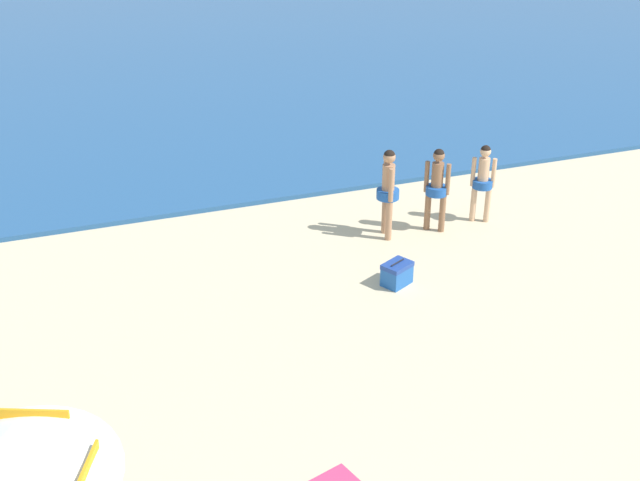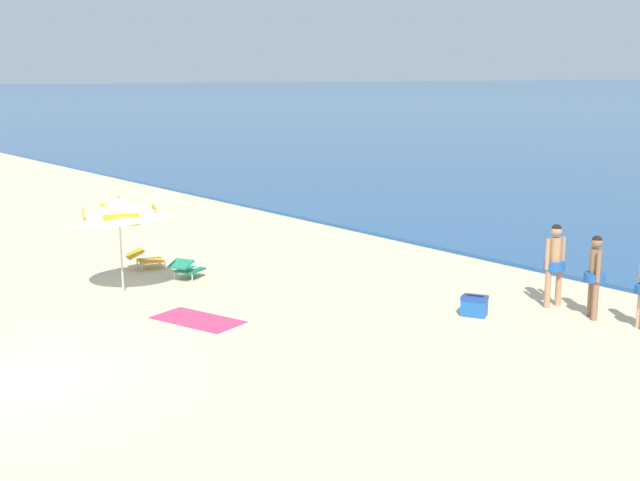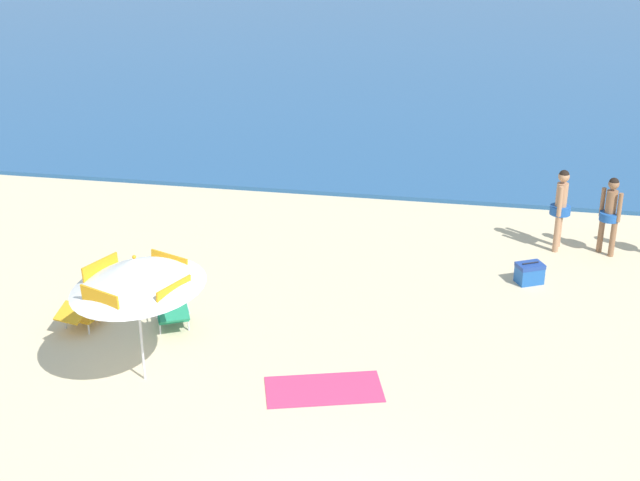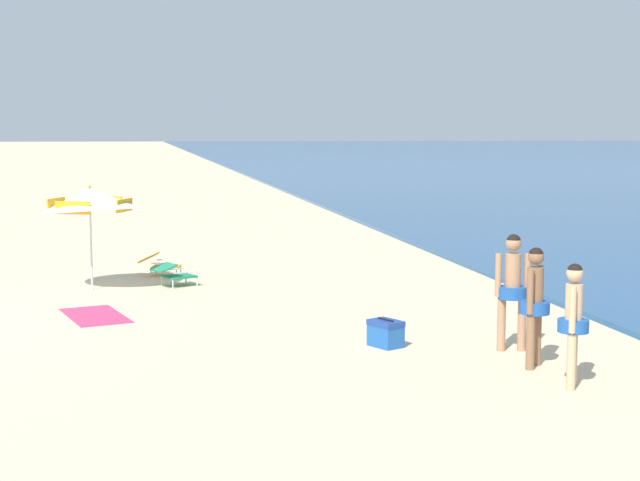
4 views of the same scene
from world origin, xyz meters
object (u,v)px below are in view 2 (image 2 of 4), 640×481
beach_umbrella_striped_main (119,209)px  lounge_chair_beside_umbrella (187,268)px  cooler_box (474,306)px  person_standing_near_shore (555,259)px  beach_towel (198,320)px  lounge_chair_under_umbrella (145,258)px  person_standing_beside (595,271)px

beach_umbrella_striped_main → lounge_chair_beside_umbrella: size_ratio=2.89×
beach_umbrella_striped_main → cooler_box: bearing=37.4°
lounge_chair_beside_umbrella → person_standing_near_shore: size_ratio=0.58×
beach_umbrella_striped_main → beach_towel: 3.39m
lounge_chair_beside_umbrella → beach_towel: size_ratio=0.56×
person_standing_near_shore → beach_towel: person_standing_near_shore is taller
cooler_box → beach_umbrella_striped_main: bearing=-142.6°
beach_umbrella_striped_main → lounge_chair_under_umbrella: (-1.66, 1.40, -1.57)m
beach_umbrella_striped_main → person_standing_beside: bearing=39.5°
beach_umbrella_striped_main → cooler_box: 7.79m
beach_umbrella_striped_main → cooler_box: beach_umbrella_striped_main is taller
person_standing_near_shore → cooler_box: bearing=-109.1°
beach_umbrella_striped_main → person_standing_near_shore: 9.25m
lounge_chair_under_umbrella → beach_towel: (4.49, -1.20, -0.27)m
beach_towel → lounge_chair_beside_umbrella: bearing=153.5°
person_standing_near_shore → person_standing_beside: bearing=-4.8°
beach_umbrella_striped_main → person_standing_beside: beach_umbrella_striped_main is taller
lounge_chair_under_umbrella → lounge_chair_beside_umbrella: bearing=9.6°
beach_towel → person_standing_near_shore: bearing=58.2°
lounge_chair_under_umbrella → lounge_chair_beside_umbrella: (1.57, 0.26, 0.00)m
lounge_chair_under_umbrella → person_standing_near_shore: person_standing_near_shore is taller
lounge_chair_beside_umbrella → cooler_box: 6.82m
person_standing_near_shore → cooler_box: 2.01m
person_standing_beside → cooler_box: size_ratio=2.76×
lounge_chair_under_umbrella → cooler_box: bearing=22.7°
lounge_chair_under_umbrella → person_standing_near_shore: bearing=30.9°
cooler_box → lounge_chair_under_umbrella: bearing=-157.3°
person_standing_beside → cooler_box: bearing=-133.4°
lounge_chair_under_umbrella → person_standing_beside: 10.52m
lounge_chair_under_umbrella → person_standing_near_shore: 9.71m
person_standing_near_shore → beach_towel: size_ratio=0.96×
beach_towel → lounge_chair_under_umbrella: bearing=165.1°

